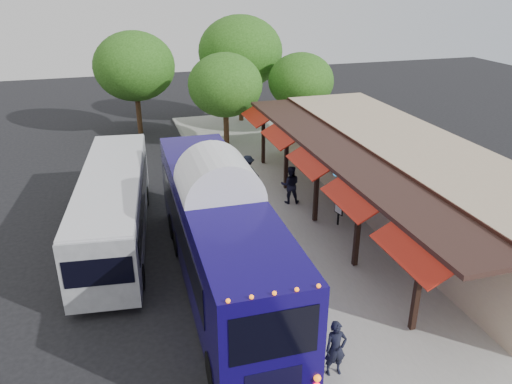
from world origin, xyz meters
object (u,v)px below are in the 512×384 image
object	(u,v)px
coach_bus	(220,232)
ped_c	(288,255)
sign_board	(339,209)
ped_a	(336,348)
ped_d	(248,173)
city_bus	(114,204)
ped_b	(290,185)

from	to	relation	value
coach_bus	ped_c	world-z (taller)	coach_bus
ped_c	sign_board	world-z (taller)	ped_c
sign_board	ped_a	bearing A→B (deg)	-128.33
ped_d	sign_board	distance (m)	5.86
sign_board	city_bus	bearing A→B (deg)	157.13
city_bus	ped_c	world-z (taller)	city_bus
ped_b	ped_c	bearing A→B (deg)	84.75
city_bus	sign_board	xyz separation A→B (m)	(9.69, -1.77, -0.72)
coach_bus	ped_a	bearing A→B (deg)	-68.58
ped_a	ped_b	bearing A→B (deg)	79.40
coach_bus	sign_board	world-z (taller)	coach_bus
city_bus	ped_c	distance (m)	7.91
sign_board	ped_d	bearing A→B (deg)	106.23
coach_bus	ped_b	distance (m)	7.66
city_bus	ped_b	bearing A→B (deg)	14.19
city_bus	ped_b	size ratio (longest dim) A/B	5.99
city_bus	coach_bus	bearing A→B (deg)	-46.21
coach_bus	sign_board	distance (m)	6.90
coach_bus	ped_b	bearing A→B (deg)	51.17
ped_c	ped_a	bearing A→B (deg)	77.95
ped_a	ped_b	distance (m)	11.66
ped_b	ped_c	distance (m)	6.60
city_bus	ped_a	size ratio (longest dim) A/B	6.63
ped_c	sign_board	bearing A→B (deg)	-145.09
coach_bus	ped_c	xyz separation A→B (m)	(2.49, -0.34, -1.17)
city_bus	ped_b	world-z (taller)	city_bus
ped_c	ped_b	bearing A→B (deg)	-118.00
ped_a	sign_board	xyz separation A→B (m)	(4.07, 8.41, -0.06)
coach_bus	sign_board	size ratio (longest dim) A/B	10.80
ped_a	sign_board	bearing A→B (deg)	67.48
ped_b	sign_board	xyz separation A→B (m)	(1.27, -2.90, -0.15)
coach_bus	city_bus	size ratio (longest dim) A/B	1.13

